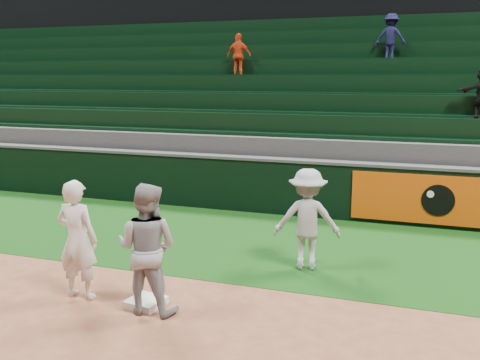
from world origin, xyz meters
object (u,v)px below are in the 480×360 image
(first_base, at_px, (146,302))
(base_coach, at_px, (307,219))
(baserunner, at_px, (147,248))
(first_baseman, at_px, (77,240))

(first_base, distance_m, base_coach, 2.84)
(baserunner, bearing_deg, base_coach, -127.83)
(first_baseman, distance_m, base_coach, 3.48)
(first_base, xyz_separation_m, baserunner, (0.11, -0.11, 0.81))
(first_base, height_order, baserunner, baserunner)
(first_base, bearing_deg, baserunner, -45.83)
(first_base, xyz_separation_m, base_coach, (1.73, 2.12, 0.77))
(first_baseman, relative_size, base_coach, 1.03)
(baserunner, xyz_separation_m, base_coach, (1.62, 2.23, -0.04))
(baserunner, height_order, base_coach, baserunner)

